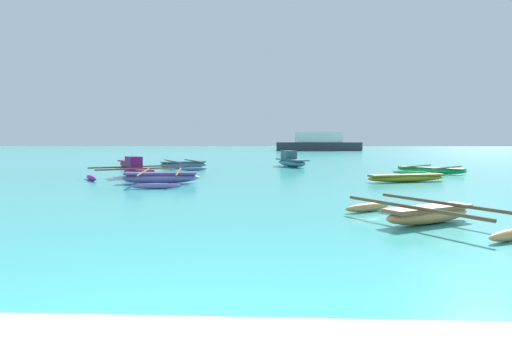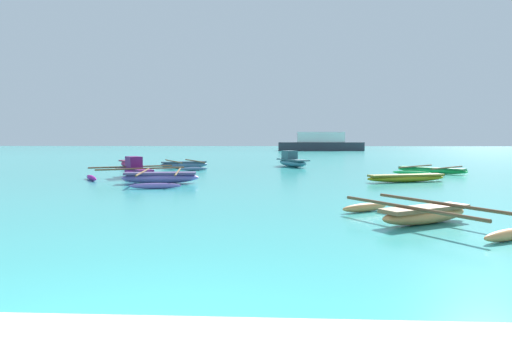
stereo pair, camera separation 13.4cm
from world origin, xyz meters
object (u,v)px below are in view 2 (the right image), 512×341
at_px(moored_boat_5, 184,165).
at_px(moored_boat_0, 406,178).
at_px(moored_boat_3, 136,171).
at_px(moored_boat_4, 425,214).
at_px(moored_boat_7, 292,161).
at_px(moored_boat_6, 161,177).
at_px(distant_ferry, 321,143).
at_px(moored_boat_2, 431,170).
at_px(moored_boat_1, 129,164).

bearing_deg(moored_boat_5, moored_boat_0, -63.03).
relative_size(moored_boat_3, moored_boat_4, 1.15).
bearing_deg(moored_boat_7, moored_boat_6, -48.97).
bearing_deg(moored_boat_0, moored_boat_5, 124.66).
xyz_separation_m(moored_boat_0, moored_boat_5, (-10.70, 8.13, 0.05)).
xyz_separation_m(moored_boat_3, distant_ferry, (12.67, 51.65, 0.86)).
height_order(moored_boat_2, moored_boat_4, moored_boat_4).
height_order(moored_boat_1, moored_boat_3, moored_boat_3).
distance_m(moored_boat_6, moored_boat_7, 12.51).
bearing_deg(moored_boat_7, moored_boat_5, -95.79).
height_order(moored_boat_0, distant_ferry, distant_ferry).
relative_size(moored_boat_0, distant_ferry, 0.27).
bearing_deg(moored_boat_5, moored_boat_7, -8.06).
distance_m(moored_boat_1, moored_boat_6, 10.61).
bearing_deg(moored_boat_6, moored_boat_5, 86.59).
height_order(moored_boat_0, moored_boat_3, moored_boat_3).
height_order(moored_boat_2, moored_boat_6, moored_boat_6).
relative_size(moored_boat_6, moored_boat_7, 1.23).
distance_m(moored_boat_0, moored_boat_6, 9.74).
bearing_deg(moored_boat_4, distant_ferry, 55.10).
bearing_deg(moored_boat_1, moored_boat_0, 25.49).
bearing_deg(moored_boat_3, distant_ferry, 133.52).
relative_size(moored_boat_4, moored_boat_7, 1.09).
bearing_deg(moored_boat_2, distant_ferry, 134.90).
height_order(moored_boat_6, moored_boat_7, moored_boat_7).
bearing_deg(distant_ferry, moored_boat_5, -104.99).
relative_size(moored_boat_1, moored_boat_7, 0.73).
bearing_deg(moored_boat_5, moored_boat_6, -109.43).
relative_size(moored_boat_1, distant_ferry, 0.20).
height_order(moored_boat_6, distant_ferry, distant_ferry).
bearing_deg(distant_ferry, moored_boat_0, -91.39).
distance_m(moored_boat_0, moored_boat_5, 13.44).
height_order(moored_boat_7, distant_ferry, distant_ferry).
distance_m(moored_boat_3, moored_boat_4, 13.97).
distance_m(moored_boat_4, moored_boat_5, 19.35).
bearing_deg(moored_boat_7, moored_boat_1, -103.90).
distance_m(moored_boat_4, moored_boat_6, 11.07).
bearing_deg(moored_boat_1, moored_boat_6, -8.59).
height_order(moored_boat_3, moored_boat_4, moored_boat_3).
relative_size(moored_boat_4, moored_boat_5, 0.81).
bearing_deg(moored_boat_0, moored_boat_3, 155.61).
relative_size(moored_boat_3, distant_ferry, 0.34).
relative_size(moored_boat_1, moored_boat_2, 0.61).
distance_m(moored_boat_5, distant_ferry, 46.35).
bearing_deg(moored_boat_5, moored_boat_1, 147.86).
relative_size(moored_boat_5, moored_boat_6, 1.09).
bearing_deg(moored_boat_1, moored_boat_7, 66.19).
height_order(moored_boat_1, moored_boat_5, moored_boat_5).
xyz_separation_m(moored_boat_3, moored_boat_4, (9.24, -10.48, -0.12)).
bearing_deg(moored_boat_3, moored_boat_6, 3.23).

